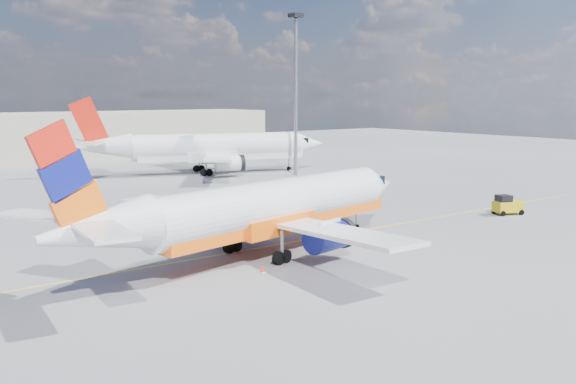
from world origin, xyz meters
TOP-DOWN VIEW (x-y plane):
  - ground at (0.00, 0.00)m, footprint 240.00×240.00m
  - taxi_line at (0.00, 3.00)m, footprint 70.00×0.15m
  - terminal_main at (5.00, 75.00)m, footprint 70.00×14.00m
  - main_jet at (-6.87, 0.99)m, footprint 32.69×25.22m
  - second_jet at (13.49, 43.74)m, footprint 35.61×27.07m
  - gse_tug at (19.79, 0.05)m, footprint 2.90×2.34m
  - traffic_cone at (-9.54, -2.45)m, footprint 0.34×0.34m
  - floodlight_mast at (21.99, 34.96)m, footprint 1.58×1.58m

SIDE VIEW (x-z plane):
  - ground at x=0.00m, z-range 0.00..0.00m
  - taxi_line at x=0.00m, z-range 0.00..0.01m
  - traffic_cone at x=-9.54m, z-range -0.01..0.47m
  - gse_tug at x=19.79m, z-range -0.05..1.79m
  - main_jet at x=-6.87m, z-range -1.64..8.22m
  - second_jet at x=13.49m, z-range -1.80..9.00m
  - terminal_main at x=5.00m, z-range 0.00..8.00m
  - floodlight_mast at x=21.99m, z-range 2.15..23.81m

